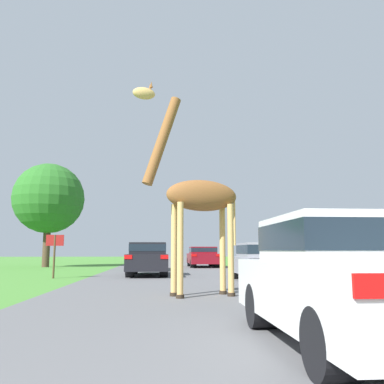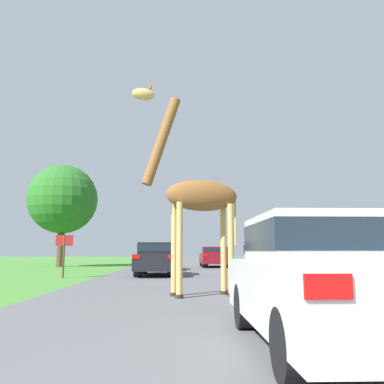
{
  "view_description": "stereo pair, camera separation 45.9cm",
  "coord_description": "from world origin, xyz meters",
  "views": [
    {
      "loc": [
        -0.9,
        0.2,
        1.08
      ],
      "look_at": [
        -0.13,
        10.18,
        2.54
      ],
      "focal_mm": 38.0,
      "sensor_mm": 36.0,
      "label": 1
    },
    {
      "loc": [
        -0.44,
        0.17,
        1.08
      ],
      "look_at": [
        -0.13,
        10.18,
        2.54
      ],
      "focal_mm": 38.0,
      "sensor_mm": 36.0,
      "label": 2
    }
  ],
  "objects": [
    {
      "name": "car_far_ahead",
      "position": [
        1.99,
        28.22,
        0.73
      ],
      "size": [
        1.93,
        4.6,
        1.36
      ],
      "color": "maroon",
      "rests_on": "ground"
    },
    {
      "name": "car_queue_right",
      "position": [
        -1.46,
        18.69,
        0.77
      ],
      "size": [
        1.75,
        4.25,
        1.45
      ],
      "color": "black",
      "rests_on": "ground"
    },
    {
      "name": "sign_post",
      "position": [
        -5.15,
        17.04,
        1.2
      ],
      "size": [
        0.7,
        0.08,
        1.73
      ],
      "color": "#4C3823",
      "rests_on": "ground"
    },
    {
      "name": "car_queue_left",
      "position": [
        -1.57,
        24.03,
        0.71
      ],
      "size": [
        1.7,
        3.97,
        1.3
      ],
      "color": "#144C28",
      "rests_on": "ground"
    },
    {
      "name": "car_verge_right",
      "position": [
        2.94,
        14.91,
        0.73
      ],
      "size": [
        2.0,
        4.61,
        1.37
      ],
      "color": "gray",
      "rests_on": "ground"
    },
    {
      "name": "giraffe_near_road",
      "position": [
        -0.05,
        10.14,
        2.46
      ],
      "size": [
        2.75,
        1.12,
        5.23
      ],
      "rotation": [
        0.0,
        0.0,
        1.84
      ],
      "color": "tan",
      "rests_on": "ground"
    },
    {
      "name": "tree_centre_back",
      "position": [
        -8.67,
        28.78,
        4.68
      ],
      "size": [
        4.83,
        4.83,
        7.11
      ],
      "color": "#4C3828",
      "rests_on": "ground"
    },
    {
      "name": "car_lead_maroon",
      "position": [
        1.25,
        4.85,
        0.78
      ],
      "size": [
        1.76,
        4.02,
        1.48
      ],
      "color": "silver",
      "rests_on": "ground"
    },
    {
      "name": "road",
      "position": [
        0.0,
        30.0,
        0.0
      ],
      "size": [
        7.71,
        120.0,
        0.0
      ],
      "color": "#5B5B5E",
      "rests_on": "ground"
    }
  ]
}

